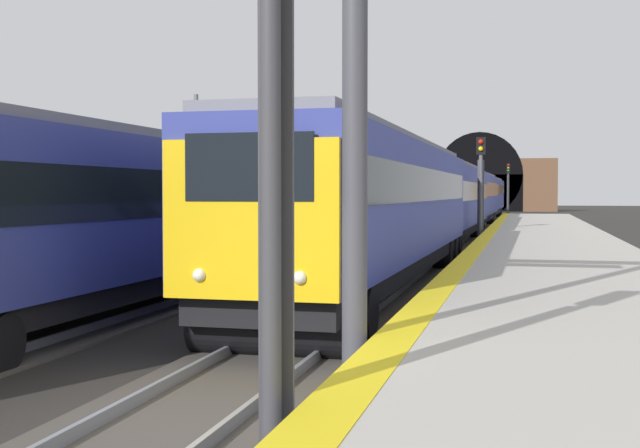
{
  "coord_description": "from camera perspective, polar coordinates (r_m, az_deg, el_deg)",
  "views": [
    {
      "loc": [
        -8.34,
        -3.72,
        2.58
      ],
      "look_at": [
        9.59,
        0.68,
        1.87
      ],
      "focal_mm": 47.0,
      "sensor_mm": 36.0,
      "label": 1
    }
  ],
  "objects": [
    {
      "name": "railway_signal_far",
      "position": [
        95.86,
        12.69,
        2.66
      ],
      "size": [
        0.39,
        0.38,
        5.8
      ],
      "rotation": [
        0.0,
        0.0,
        3.14
      ],
      "color": "#38383D",
      "rests_on": "ground_plane"
    },
    {
      "name": "ground_plane",
      "position": [
        9.49,
        -10.16,
        -13.62
      ],
      "size": [
        320.0,
        320.0,
        0.0
      ],
      "primitive_type": "plane",
      "color": "#282623"
    },
    {
      "name": "railway_signal_mid",
      "position": [
        36.58,
        10.88,
        2.65
      ],
      "size": [
        0.39,
        0.38,
        4.93
      ],
      "rotation": [
        0.0,
        0.0,
        3.14
      ],
      "color": "#4C4C54",
      "rests_on": "ground_plane"
    },
    {
      "name": "track_main_line",
      "position": [
        9.47,
        -10.16,
        -13.37
      ],
      "size": [
        160.0,
        2.68,
        0.21
      ],
      "color": "#423D38",
      "rests_on": "ground_plane"
    },
    {
      "name": "tunnel_portal",
      "position": [
        115.68,
        10.82,
        2.64
      ],
      "size": [
        2.55,
        20.37,
        11.41
      ],
      "color": "brown",
      "rests_on": "ground_plane"
    },
    {
      "name": "railway_signal_near",
      "position": [
        6.4,
        -3.36,
        10.26
      ],
      "size": [
        0.39,
        0.38,
        5.8
      ],
      "rotation": [
        0.0,
        0.0,
        3.14
      ],
      "color": "#38383D",
      "rests_on": "ground_plane"
    },
    {
      "name": "platform_right_edge_strip",
      "position": [
        8.6,
        4.38,
        -8.51
      ],
      "size": [
        112.0,
        0.5,
        0.01
      ],
      "primitive_type": "cube",
      "color": "yellow",
      "rests_on": "platform_right"
    },
    {
      "name": "train_adjacent_platform",
      "position": [
        28.64,
        -3.16,
        1.4
      ],
      "size": [
        40.31,
        3.1,
        3.84
      ],
      "rotation": [
        0.0,
        0.0,
        3.13
      ],
      "color": "navy",
      "rests_on": "ground_plane"
    },
    {
      "name": "catenary_mast_near",
      "position": [
        41.36,
        -8.38,
        3.8
      ],
      "size": [
        0.22,
        1.78,
        7.34
      ],
      "color": "#595B60",
      "rests_on": "ground_plane"
    },
    {
      "name": "platform_right",
      "position": [
        8.63,
        18.85,
        -11.94
      ],
      "size": [
        112.0,
        4.78,
        0.98
      ],
      "primitive_type": "cube",
      "color": "#ADA89E",
      "rests_on": "ground_plane"
    },
    {
      "name": "train_main_approaching",
      "position": [
        51.16,
        9.63,
        1.8
      ],
      "size": [
        79.32,
        3.05,
        3.96
      ],
      "rotation": [
        0.0,
        0.0,
        3.13
      ],
      "color": "navy",
      "rests_on": "ground_plane"
    }
  ]
}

